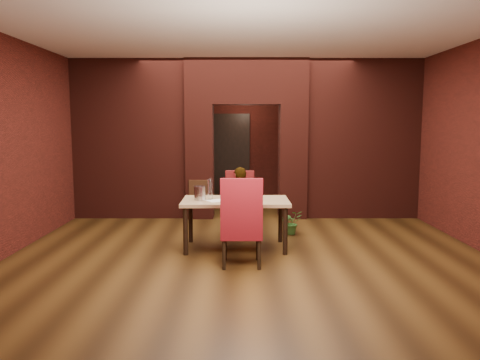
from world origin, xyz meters
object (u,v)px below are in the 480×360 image
(person_seated, at_px, (240,202))
(wine_glass_a, at_px, (227,192))
(chair_far, at_px, (239,204))
(chair_near, at_px, (241,221))
(water_bottle, at_px, (210,189))
(wine_glass_c, at_px, (255,193))
(wine_glass_b, at_px, (243,192))
(potted_plant, at_px, (291,222))
(dining_table, at_px, (235,224))
(wine_bucket, at_px, (200,193))

(person_seated, distance_m, wine_glass_a, 0.78)
(chair_far, height_order, chair_near, chair_near)
(wine_glass_a, bearing_deg, water_bottle, -177.28)
(person_seated, xyz_separation_m, wine_glass_c, (0.23, -0.69, 0.26))
(chair_far, distance_m, wine_glass_b, 0.79)
(chair_near, xyz_separation_m, potted_plant, (0.87, 1.77, -0.40))
(wine_glass_c, relative_size, water_bottle, 0.60)
(dining_table, height_order, person_seated, person_seated)
(dining_table, xyz_separation_m, chair_near, (0.09, -0.85, 0.23))
(dining_table, relative_size, potted_plant, 3.87)
(wine_glass_a, relative_size, potted_plant, 0.54)
(wine_glass_c, bearing_deg, chair_near, -103.05)
(water_bottle, bearing_deg, person_seated, 57.05)
(dining_table, bearing_deg, potted_plant, 43.52)
(dining_table, height_order, chair_near, chair_near)
(wine_bucket, xyz_separation_m, potted_plant, (1.50, 0.96, -0.66))
(person_seated, relative_size, wine_glass_b, 6.58)
(wine_glass_c, bearing_deg, wine_bucket, -173.74)
(dining_table, height_order, wine_bucket, wine_bucket)
(dining_table, bearing_deg, wine_glass_c, 9.10)
(dining_table, distance_m, wine_glass_b, 0.50)
(person_seated, distance_m, potted_plant, 0.99)
(chair_far, relative_size, wine_glass_b, 6.04)
(chair_near, relative_size, potted_plant, 2.90)
(chair_far, distance_m, wine_glass_c, 0.90)
(wine_glass_a, bearing_deg, wine_glass_b, 18.79)
(wine_glass_a, height_order, water_bottle, water_bottle)
(potted_plant, bearing_deg, wine_glass_b, -136.89)
(wine_glass_b, bearing_deg, wine_glass_c, -25.39)
(chair_far, bearing_deg, dining_table, -87.91)
(wine_glass_a, bearing_deg, wine_glass_c, 0.19)
(wine_bucket, bearing_deg, chair_near, -52.10)
(chair_far, xyz_separation_m, wine_glass_b, (0.07, -0.73, 0.30))
(water_bottle, xyz_separation_m, potted_plant, (1.35, 0.89, -0.72))
(person_seated, bearing_deg, wine_glass_b, 98.87)
(person_seated, xyz_separation_m, wine_bucket, (-0.61, -0.79, 0.27))
(person_seated, bearing_deg, dining_table, 88.97)
(chair_far, relative_size, person_seated, 0.92)
(dining_table, xyz_separation_m, chair_far, (0.05, 0.86, 0.17))
(chair_far, xyz_separation_m, wine_bucket, (-0.59, -0.90, 0.32))
(chair_near, bearing_deg, wine_glass_c, -103.07)
(water_bottle, bearing_deg, chair_near, -61.57)
(wine_glass_c, height_order, water_bottle, water_bottle)
(chair_near, relative_size, wine_glass_a, 5.35)
(chair_far, bearing_deg, wine_glass_c, -67.57)
(person_seated, xyz_separation_m, water_bottle, (-0.46, -0.71, 0.33))
(chair_far, xyz_separation_m, chair_near, (0.04, -1.71, 0.06))
(wine_glass_a, distance_m, wine_glass_c, 0.44)
(dining_table, distance_m, wine_glass_a, 0.52)
(chair_far, relative_size, chair_near, 0.91)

